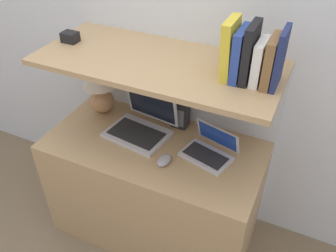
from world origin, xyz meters
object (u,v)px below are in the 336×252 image
object	(u,v)px
book_blue	(240,54)
book_yellow	(230,49)
table_lamp	(100,84)
shelf_gadget	(70,37)
book_black	(250,53)
computer_mouse	(164,160)
router_box	(181,114)
laptop_large	(142,123)
book_brown	(271,61)
laptop_small	(210,150)
book_navy	(280,59)
book_white	(260,62)

from	to	relation	value
book_blue	book_yellow	size ratio (longest dim) A/B	0.87
table_lamp	shelf_gadget	bearing A→B (deg)	-130.15
book_black	shelf_gadget	xyz separation A→B (m)	(-0.96, 0.00, -0.10)
book_black	computer_mouse	bearing A→B (deg)	-151.39
shelf_gadget	book_black	bearing A→B (deg)	0.00
book_yellow	table_lamp	bearing A→B (deg)	173.09
computer_mouse	router_box	distance (m)	0.35
laptop_large	computer_mouse	xyz separation A→B (m)	(0.23, -0.20, -0.04)
book_brown	book_black	bearing A→B (deg)	180.00
book_black	book_yellow	world-z (taller)	book_yellow
laptop_small	book_blue	world-z (taller)	book_blue
shelf_gadget	book_navy	bearing A→B (deg)	0.00
shelf_gadget	laptop_small	bearing A→B (deg)	-1.24
laptop_small	book_brown	bearing A→B (deg)	4.54
book_white	book_yellow	distance (m)	0.14
book_brown	book_white	xyz separation A→B (m)	(-0.05, 0.00, -0.01)
table_lamp	laptop_small	xyz separation A→B (m)	(0.75, -0.11, -0.16)
router_box	book_navy	xyz separation A→B (m)	(0.51, -0.16, 0.54)
router_box	book_blue	xyz separation A→B (m)	(0.34, -0.16, 0.52)
laptop_small	computer_mouse	bearing A→B (deg)	-140.33
laptop_large	book_white	xyz separation A→B (m)	(0.60, -0.02, 0.53)
table_lamp	book_navy	size ratio (longest dim) A/B	1.33
book_blue	shelf_gadget	world-z (taller)	book_blue
table_lamp	router_box	distance (m)	0.52
computer_mouse	book_black	size ratio (longest dim) A/B	0.42
router_box	book_black	distance (m)	0.68
table_lamp	book_blue	size ratio (longest dim) A/B	1.49
book_brown	table_lamp	bearing A→B (deg)	174.37
computer_mouse	table_lamp	bearing A→B (deg)	153.81
router_box	book_black	size ratio (longest dim) A/B	0.62
book_brown	laptop_small	bearing A→B (deg)	-175.46
table_lamp	book_blue	xyz separation A→B (m)	(0.84, -0.10, 0.40)
book_white	laptop_large	bearing A→B (deg)	178.27
book_navy	book_white	world-z (taller)	book_navy
laptop_large	laptop_small	bearing A→B (deg)	-4.85
book_brown	computer_mouse	bearing A→B (deg)	-157.00
table_lamp	book_blue	distance (m)	0.94
book_navy	book_black	size ratio (longest dim) A/B	1.00
router_box	book_white	world-z (taller)	book_white
computer_mouse	shelf_gadget	distance (m)	0.83
book_yellow	shelf_gadget	bearing A→B (deg)	180.00
book_navy	book_yellow	size ratio (longest dim) A/B	0.97
computer_mouse	book_navy	distance (m)	0.77
laptop_large	book_yellow	size ratio (longest dim) A/B	1.45
laptop_small	book_yellow	bearing A→B (deg)	22.15
laptop_large	laptop_small	xyz separation A→B (m)	(0.43, -0.04, -0.02)
book_blue	book_brown	bearing A→B (deg)	0.00
table_lamp	router_box	xyz separation A→B (m)	(0.50, 0.06, -0.12)
laptop_small	router_box	world-z (taller)	router_box
book_navy	book_brown	size ratio (longest dim) A/B	1.18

